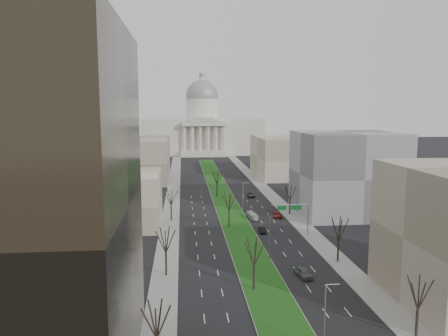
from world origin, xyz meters
TOP-DOWN VIEW (x-y plane):
  - ground at (0.00, 120.00)m, footprint 600.00×600.00m
  - median at (0.00, 118.99)m, footprint 8.00×222.03m
  - sidewalk_left at (-17.50, 95.00)m, footprint 5.00×330.00m
  - sidewalk_right at (17.50, 95.00)m, footprint 5.00×330.00m
  - capitol at (0.00, 269.59)m, footprint 80.00×46.00m
  - building_beige_left at (-33.00, 85.00)m, footprint 26.00×22.00m
  - building_grey_right at (34.00, 92.00)m, footprint 28.00×26.00m
  - building_far_left at (-35.00, 160.00)m, footprint 30.00×40.00m
  - building_far_right at (35.00, 165.00)m, footprint 30.00×40.00m
  - tree_left_near at (-17.20, 18.00)m, footprint 5.10×5.10m
  - tree_left_mid at (-17.20, 48.00)m, footprint 5.40×5.40m
  - tree_left_far at (-17.20, 88.00)m, footprint 5.28×5.28m
  - tree_right_near at (17.20, 22.00)m, footprint 5.16×5.16m
  - tree_right_mid at (17.20, 52.00)m, footprint 5.52×5.52m
  - tree_right_far at (17.20, 92.00)m, footprint 5.04×5.04m
  - tree_median_a at (-2.00, 40.00)m, footprint 5.40×5.40m
  - tree_median_b at (-2.00, 80.00)m, footprint 5.40×5.40m
  - tree_median_c at (-2.00, 120.00)m, footprint 5.40×5.40m
  - streetlamp_median_a at (3.76, 20.00)m, footprint 1.90×0.20m
  - streetlamp_median_b at (3.76, 55.00)m, footprint 1.90×0.20m
  - streetlamp_median_c at (3.76, 95.00)m, footprint 1.90×0.20m
  - mast_arm_signs at (13.49, 70.03)m, footprint 9.12×0.24m
  - car_grey_near at (8.04, 44.92)m, footprint 2.82×5.25m
  - car_black at (5.74, 74.30)m, footprint 1.56×4.19m
  - car_red at (12.82, 89.08)m, footprint 2.35×5.23m
  - car_grey_far at (9.91, 118.74)m, footprint 2.98×5.75m
  - box_van at (5.50, 88.14)m, footprint 2.44×6.68m

SIDE VIEW (x-z plane):
  - ground at x=0.00m, z-range 0.00..0.00m
  - sidewalk_left at x=-17.50m, z-range 0.00..0.15m
  - sidewalk_right at x=17.50m, z-range 0.00..0.15m
  - median at x=0.00m, z-range 0.00..0.20m
  - car_black at x=5.74m, z-range 0.00..1.37m
  - car_red at x=12.82m, z-range 0.00..1.49m
  - car_grey_far at x=9.91m, z-range 0.00..1.55m
  - car_grey_near at x=8.04m, z-range 0.00..1.70m
  - box_van at x=5.50m, z-range 0.00..1.82m
  - streetlamp_median_a at x=3.76m, z-range 0.23..9.39m
  - streetlamp_median_b at x=3.76m, z-range 0.23..9.39m
  - streetlamp_median_c at x=3.76m, z-range 0.23..9.39m
  - mast_arm_signs at x=13.49m, z-range 2.06..10.15m
  - tree_right_far at x=17.20m, z-range 1.99..11.07m
  - tree_left_near at x=-17.20m, z-range 2.02..11.20m
  - tree_right_near at x=17.20m, z-range 2.04..11.33m
  - tree_left_far at x=-17.20m, z-range 2.09..11.59m
  - tree_left_mid at x=-17.20m, z-range 2.14..11.86m
  - tree_median_a at x=-2.00m, z-range 2.14..11.86m
  - tree_median_b at x=-2.00m, z-range 2.14..11.86m
  - tree_median_c at x=-2.00m, z-range 2.14..11.86m
  - building_beige_left at x=-33.00m, z-range 0.00..14.00m
  - tree_right_mid at x=17.20m, z-range 2.19..12.12m
  - building_far_left at x=-35.00m, z-range 0.00..18.00m
  - building_far_right at x=35.00m, z-range 0.00..18.00m
  - building_grey_right at x=34.00m, z-range 0.00..24.00m
  - capitol at x=0.00m, z-range -11.19..43.81m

